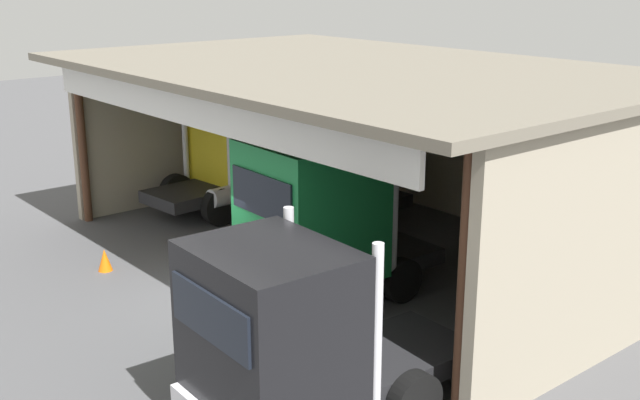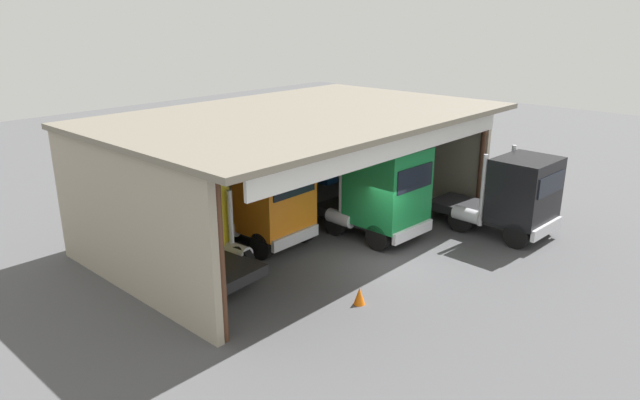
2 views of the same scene
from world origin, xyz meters
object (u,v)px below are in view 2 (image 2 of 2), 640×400
(truck_yellow_left_bay, at_px, (189,231))
(truck_black_center_right_bay, at_px, (514,196))
(truck_green_center_bay, at_px, (383,190))
(traffic_cone, at_px, (359,296))
(truck_orange_right_bay, at_px, (269,199))
(oil_drum, at_px, (329,173))
(tool_cart, at_px, (329,174))

(truck_yellow_left_bay, xyz_separation_m, truck_black_center_right_bay, (11.06, -6.28, -0.01))
(truck_green_center_bay, height_order, traffic_cone, truck_green_center_bay)
(truck_orange_right_bay, bearing_deg, truck_green_center_bay, 141.74)
(oil_drum, height_order, tool_cart, tool_cart)
(truck_black_center_right_bay, height_order, tool_cart, truck_black_center_right_bay)
(truck_yellow_left_bay, relative_size, traffic_cone, 7.72)
(truck_black_center_right_bay, xyz_separation_m, traffic_cone, (-8.66, 0.86, -1.40))
(truck_orange_right_bay, bearing_deg, tool_cart, -154.32)
(truck_green_center_bay, xyz_separation_m, truck_black_center_right_bay, (3.76, -3.71, -0.30))
(truck_black_center_right_bay, xyz_separation_m, tool_cart, (0.59, 10.43, -1.18))
(truck_yellow_left_bay, height_order, traffic_cone, truck_yellow_left_bay)
(truck_green_center_bay, height_order, tool_cart, truck_green_center_bay)
(truck_black_center_right_bay, distance_m, tool_cart, 10.52)
(truck_orange_right_bay, relative_size, tool_cart, 4.66)
(truck_orange_right_bay, relative_size, oil_drum, 5.00)
(truck_black_center_right_bay, bearing_deg, tool_cart, -90.73)
(truck_yellow_left_bay, bearing_deg, truck_black_center_right_bay, -34.11)
(tool_cart, bearing_deg, truck_black_center_right_bay, -93.22)
(truck_yellow_left_bay, xyz_separation_m, truck_orange_right_bay, (3.73, 0.10, 0.19))
(tool_cart, bearing_deg, truck_green_center_bay, -122.84)
(tool_cart, xyz_separation_m, traffic_cone, (-9.25, -9.57, -0.22))
(truck_green_center_bay, xyz_separation_m, oil_drum, (4.58, 6.92, -1.52))
(oil_drum, bearing_deg, truck_yellow_left_bay, -159.94)
(traffic_cone, bearing_deg, truck_black_center_right_bay, -5.69)
(oil_drum, bearing_deg, truck_orange_right_bay, -152.50)
(truck_green_center_bay, bearing_deg, truck_black_center_right_bay, 137.48)
(truck_orange_right_bay, distance_m, traffic_cone, 5.90)
(tool_cart, bearing_deg, traffic_cone, -134.02)
(truck_yellow_left_bay, relative_size, truck_black_center_right_bay, 0.84)
(truck_yellow_left_bay, xyz_separation_m, truck_green_center_bay, (7.31, -2.58, 0.29))
(truck_black_center_right_bay, bearing_deg, traffic_cone, -3.20)
(truck_orange_right_bay, bearing_deg, oil_drum, -153.94)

